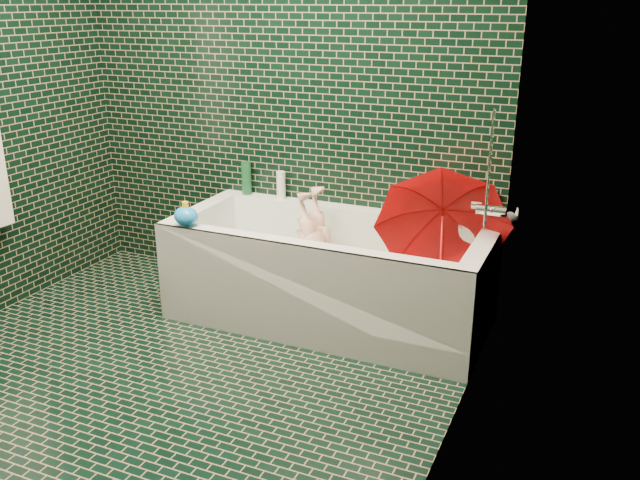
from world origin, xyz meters
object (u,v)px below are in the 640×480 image
at_px(rubber_duck, 464,215).
at_px(bathtub, 328,284).
at_px(bath_toy, 186,216).
at_px(child, 319,261).
at_px(umbrella, 441,239).

bearing_deg(rubber_duck, bathtub, -142.96).
bearing_deg(bath_toy, child, 39.54).
xyz_separation_m(bathtub, bath_toy, (-0.67, -0.32, 0.40)).
bearing_deg(child, bathtub, 62.24).
bearing_deg(rubber_duck, umbrella, -88.59).
bearing_deg(bathtub, bath_toy, -154.59).
height_order(child, umbrella, umbrella).
relative_size(bathtub, rubber_duck, 16.04).
height_order(bathtub, child, bathtub).
bearing_deg(umbrella, bath_toy, -170.57).
relative_size(child, bath_toy, 5.55).
relative_size(umbrella, rubber_duck, 6.17).
relative_size(child, umbrella, 1.22).
distance_m(bathtub, umbrella, 0.69).
relative_size(bathtub, bath_toy, 11.81).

